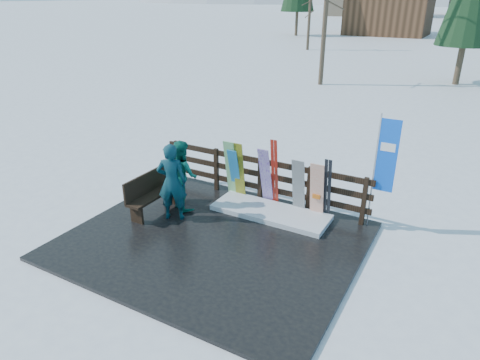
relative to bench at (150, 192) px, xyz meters
The scene contains 16 objects.
ground 2.10m from the bench, ahead, with size 700.00×700.00×0.00m, color white.
deck 2.09m from the bench, ahead, with size 6.00×5.00×0.08m, color black.
fence 2.72m from the bench, 43.12° to the left, with size 5.60×0.10×1.15m.
snow_patch 2.89m from the bench, 26.04° to the left, with size 2.79×1.00×0.12m, color white.
bench is the anchor object (origin of this frame).
snowboard_0 2.14m from the bench, 49.96° to the left, with size 0.26×0.03×1.38m, color #257EBE.
snowboard_1 2.08m from the bench, 52.29° to the left, with size 0.29×0.03×1.56m, color silver.
snowboard_2 2.23m from the bench, 47.58° to the left, with size 0.28×0.03×1.54m, color yellow.
snowboard_3 2.78m from the bench, 36.14° to the left, with size 0.28×0.03×1.58m, color silver.
snowboard_4 3.50m from the bench, 27.86° to the left, with size 0.30×0.03×1.41m, color black.
snowboard_5 3.91m from the bench, 24.75° to the left, with size 0.32×0.03×1.39m, color white.
ski_pair_a 3.00m from the bench, 34.97° to the left, with size 0.16×0.25×1.75m.
ski_pair_b 4.14m from the bench, 24.35° to the left, with size 0.17×0.22×1.51m.
rental_flag 5.34m from the bench, 21.37° to the left, with size 0.45×0.04×2.60m.
person_front 0.78m from the bench, ahead, with size 0.67×0.44×1.83m, color #0F5150.
person_back 0.85m from the bench, 48.59° to the left, with size 0.83×0.65×1.71m, color #0C6754.
Camera 1 is at (4.39, -6.62, 4.90)m, focal length 32.00 mm.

